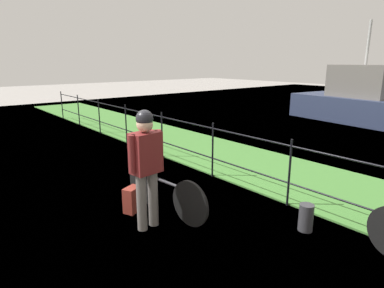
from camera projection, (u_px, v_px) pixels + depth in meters
ground_plane at (119, 204)px, 5.40m from camera, size 60.00×60.00×0.00m
grass_strip at (252, 164)px, 7.46m from camera, size 27.00×2.40×0.03m
iron_fence at (213, 146)px, 6.55m from camera, size 18.04×0.04×1.12m
bicycle_main at (164, 192)px, 5.00m from camera, size 1.76×0.26×0.68m
wooden_crate at (147, 157)px, 5.17m from camera, size 0.36×0.33×0.30m
terrier_dog at (147, 144)px, 5.09m from camera, size 0.32×0.17×0.18m
cyclist_person at (146, 160)px, 4.42m from camera, size 0.30×0.54×1.68m
backpack_on_paving at (132, 200)px, 5.10m from camera, size 0.28×0.33×0.40m
mooring_bollard at (306, 218)px, 4.53m from camera, size 0.20×0.20×0.39m
moored_boat_near at (361, 102)px, 12.61m from camera, size 5.31×2.81×3.77m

